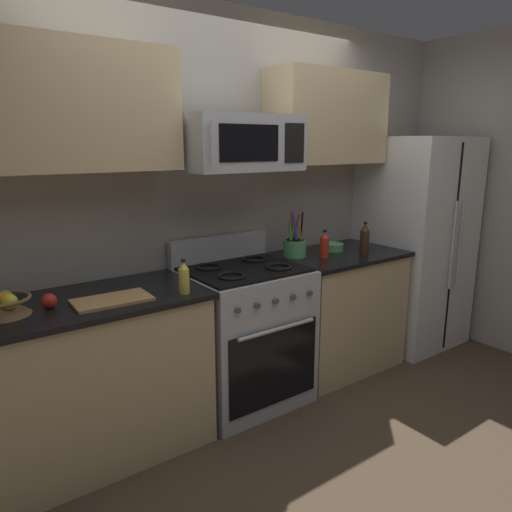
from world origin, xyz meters
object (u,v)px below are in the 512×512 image
object	(u,v)px
fruit_basket	(4,304)
bottle_oil	(184,278)
refrigerator	(414,242)
prep_bowl	(333,247)
microwave	(240,143)
utensil_crock	(295,246)
bottle_hot_sauce	(324,245)
bottle_soy	(365,239)
apple_loose	(49,301)
cutting_board	(112,300)
range_oven	(244,333)

from	to	relation	value
fruit_basket	bottle_oil	distance (m)	0.88
refrigerator	prep_bowl	distance (m)	0.89
microwave	utensil_crock	world-z (taller)	microwave
microwave	bottle_oil	bearing A→B (deg)	-156.01
utensil_crock	bottle_hot_sauce	world-z (taller)	utensil_crock
microwave	fruit_basket	distance (m)	1.59
bottle_oil	bottle_soy	world-z (taller)	bottle_soy
apple_loose	cutting_board	distance (m)	0.30
range_oven	prep_bowl	bearing A→B (deg)	4.95
utensil_crock	apple_loose	world-z (taller)	utensil_crock
bottle_oil	bottle_hot_sauce	bearing A→B (deg)	7.80
refrigerator	cutting_board	world-z (taller)	refrigerator
bottle_soy	prep_bowl	xyz separation A→B (m)	(-0.10, 0.22, -0.08)
microwave	bottle_hot_sauce	distance (m)	0.99
prep_bowl	fruit_basket	bearing A→B (deg)	-177.83
bottle_oil	bottle_hot_sauce	size ratio (longest dim) A/B	0.95
cutting_board	bottle_oil	bearing A→B (deg)	-14.30
apple_loose	prep_bowl	distance (m)	2.09
microwave	utensil_crock	distance (m)	0.90
fruit_basket	bottle_hot_sauce	world-z (taller)	bottle_hot_sauce
microwave	cutting_board	world-z (taller)	microwave
microwave	prep_bowl	world-z (taller)	microwave
range_oven	utensil_crock	size ratio (longest dim) A/B	3.29
refrigerator	apple_loose	xyz separation A→B (m)	(-2.97, -0.02, 0.06)
range_oven	bottle_hot_sauce	distance (m)	0.86
apple_loose	bottle_hot_sauce	xyz separation A→B (m)	(1.88, -0.01, 0.05)
utensil_crock	bottle_hot_sauce	xyz separation A→B (m)	(0.15, -0.15, 0.02)
refrigerator	bottle_soy	xyz separation A→B (m)	(-0.78, -0.12, 0.14)
range_oven	bottle_soy	distance (m)	1.15
utensil_crock	bottle_soy	bearing A→B (deg)	-27.30
bottle_soy	range_oven	bearing A→B (deg)	172.12
utensil_crock	refrigerator	bearing A→B (deg)	-5.61
microwave	bottle_hot_sauce	size ratio (longest dim) A/B	3.70
bottle_hot_sauce	prep_bowl	size ratio (longest dim) A/B	1.32
bottle_hot_sauce	bottle_soy	bearing A→B (deg)	-16.37
fruit_basket	bottle_soy	xyz separation A→B (m)	(2.39, -0.13, 0.06)
microwave	bottle_soy	distance (m)	1.23
range_oven	utensil_crock	world-z (taller)	utensil_crock
apple_loose	prep_bowl	size ratio (longest dim) A/B	0.50
prep_bowl	bottle_oil	bearing A→B (deg)	-168.61
utensil_crock	bottle_oil	size ratio (longest dim) A/B	1.72
utensil_crock	bottle_oil	world-z (taller)	utensil_crock
refrigerator	bottle_oil	world-z (taller)	refrigerator
refrigerator	utensil_crock	world-z (taller)	refrigerator
fruit_basket	apple_loose	world-z (taller)	fruit_basket
microwave	apple_loose	xyz separation A→B (m)	(-1.20, -0.06, -0.77)
utensil_crock	prep_bowl	distance (m)	0.37
refrigerator	bottle_oil	bearing A→B (deg)	-175.21
fruit_basket	bottle_hot_sauce	bearing A→B (deg)	-0.96
refrigerator	bottle_hot_sauce	size ratio (longest dim) A/B	8.75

